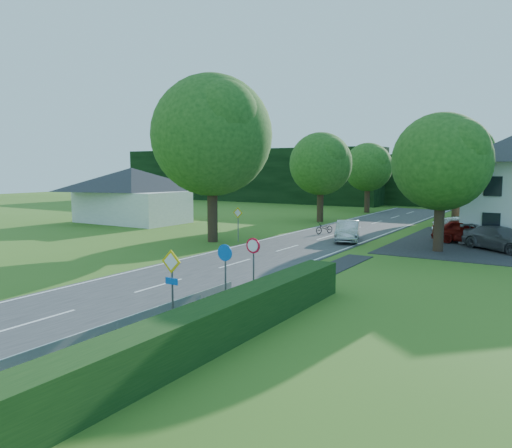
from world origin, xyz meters
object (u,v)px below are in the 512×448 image
Objects in this scene: parked_car_red at (468,231)px; parasol at (476,229)px; motorcycle at (325,228)px; streetlight at (440,179)px; parked_car_silver_a at (466,228)px; moving_car at (348,231)px; parked_car_grey at (501,239)px.

parasol is (0.35, 0.99, 0.04)m from parked_car_red.
motorcycle is at bearing 88.81° from parked_car_red.
streetlight reaches higher than parasol.
moving_car is at bearing 151.04° from parked_car_silver_a.
streetlight is 1.67× the size of parked_car_red.
parked_car_red is 2.52m from parked_car_silver_a.
parked_car_red reaches higher than parked_car_grey.
parasol is (0.89, -1.47, 0.08)m from parked_car_silver_a.
parasol reaches higher than parked_car_red.
streetlight is at bearing 130.93° from parked_car_grey.
parked_car_silver_a is 0.91× the size of parked_car_grey.
parked_car_grey is (3.71, 0.31, -3.68)m from streetlight.
parked_car_silver_a reaches higher than parked_car_grey.
streetlight reaches higher than moving_car.
parked_car_grey is 3.84m from parasol.
parked_car_silver_a is 2.47× the size of parasol.
motorcycle is 10.93m from parasol.
parked_car_red is at bearing -148.12° from parked_car_silver_a.
parked_car_red is at bearing 79.83° from parked_car_grey.
parked_car_red is at bearing 61.08° from streetlight.
moving_car is 9.03m from parasol.
parked_car_grey is (2.24, -2.35, -0.07)m from parked_car_red.
motorcycle is 12.75m from parked_car_grey.
parked_car_red reaches higher than motorcycle.
parked_car_red is at bearing 7.78° from moving_car.
parked_car_red is 1.05m from parasol.
parked_car_red is (1.47, 2.66, -3.61)m from streetlight.
streetlight is at bearing -116.53° from parasol.
parked_car_red is (10.41, 0.84, 0.35)m from motorcycle.
parked_car_silver_a is (9.87, 3.30, 0.30)m from motorcycle.
parked_car_silver_a is at bearing 79.73° from streetlight.
streetlight is at bearing -170.80° from parked_car_silver_a.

